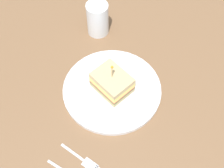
{
  "coord_description": "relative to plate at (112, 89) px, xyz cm",
  "views": [
    {
      "loc": [
        -1.99,
        -41.82,
        66.59
      ],
      "look_at": [
        0.0,
        0.0,
        3.29
      ],
      "focal_mm": 46.05,
      "sensor_mm": 36.0,
      "label": 1
    }
  ],
  "objects": [
    {
      "name": "fork",
      "position": [
        -7.25,
        -19.52,
        -0.47
      ],
      "size": [
        10.12,
        8.29,
        0.35
      ],
      "color": "silver",
      "rests_on": "ground_plane"
    },
    {
      "name": "sandwich_half_center",
      "position": [
        -0.07,
        0.1,
        3.35
      ],
      "size": [
        12.02,
        12.27,
        9.8
      ],
      "color": "tan",
      "rests_on": "plate"
    },
    {
      "name": "drink_glass",
      "position": [
        -3.27,
        22.53,
        3.99
      ],
      "size": [
        6.61,
        6.61,
        10.4
      ],
      "color": "gold",
      "rests_on": "ground_plane"
    },
    {
      "name": "plate",
      "position": [
        0.0,
        0.0,
        0.0
      ],
      "size": [
        26.64,
        26.64,
        1.29
      ],
      "primitive_type": "cylinder",
      "color": "white",
      "rests_on": "ground_plane"
    },
    {
      "name": "ground_plane",
      "position": [
        0.0,
        0.0,
        -1.64
      ],
      "size": [
        108.82,
        108.82,
        2.0
      ],
      "primitive_type": "cube",
      "color": "brown"
    }
  ]
}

